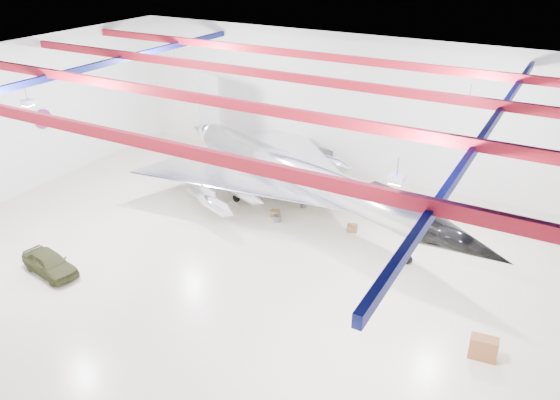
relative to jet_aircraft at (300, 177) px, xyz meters
The scene contains 15 objects.
floor 7.34m from the jet_aircraft, 86.11° to the right, with size 40.00×40.00×0.00m, color beige.
wall_back 8.67m from the jet_aircraft, 86.72° to the left, with size 40.00×40.00×0.00m, color silver.
wall_left 20.91m from the jet_aircraft, 160.66° to the right, with size 30.00×30.00×0.00m, color silver.
ceiling 10.87m from the jet_aircraft, 86.11° to the right, with size 40.00×40.00×0.00m, color #0A0F38.
ceiling_structure 10.36m from the jet_aircraft, 86.11° to the right, with size 39.50×29.50×1.08m.
wall_roundel 20.22m from the jet_aircraft, 166.00° to the right, with size 1.50×1.50×0.10m, color #B21414.
jet_aircraft is the anchor object (origin of this frame).
jeep 16.74m from the jet_aircraft, 122.02° to the right, with size 1.60×3.98×1.36m, color #35381C.
desk 17.03m from the jet_aircraft, 32.69° to the right, with size 1.24×0.62×1.13m, color brown.
toolbox_red 3.74m from the jet_aircraft, 109.47° to the left, with size 0.46×0.37×0.32m, color maroon.
engine_drum 3.31m from the jet_aircraft, 103.39° to the right, with size 0.52×0.52×0.46m, color #59595B.
parts_bin 5.09m from the jet_aircraft, 12.81° to the right, with size 0.65×0.52×0.46m, color olive.
crate_small 7.49m from the jet_aircraft, behind, with size 0.33×0.26×0.23m, color #59595B.
oil_barrel 3.07m from the jet_aircraft, 122.84° to the right, with size 0.60×0.48×0.42m, color olive.
spares_box 2.44m from the jet_aircraft, 90.56° to the left, with size 0.45×0.45×0.40m, color #59595B.
Camera 1 is at (15.17, -23.77, 17.70)m, focal length 35.00 mm.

